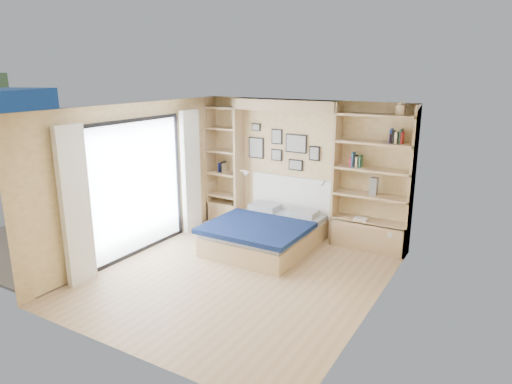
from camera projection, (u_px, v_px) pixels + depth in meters
The scene contains 8 objects.
ground at pixel (239, 276), 6.86m from camera, with size 4.50×4.50×0.00m, color tan.
room_shell at pixel (266, 183), 8.04m from camera, with size 4.50×4.50×4.50m.
bed at pixel (266, 232), 7.93m from camera, with size 1.65×2.02×1.07m.
photo_gallery at pixel (281, 147), 8.52m from camera, with size 1.48×0.02×0.82m.
reading_lamps at pixel (283, 177), 8.39m from camera, with size 1.92×0.12×0.15m.
shelf_decor at pixel (361, 151), 7.60m from camera, with size 3.57×0.23×2.03m.
deck at pixel (78, 234), 8.62m from camera, with size 3.20×4.00×0.05m, color brown.
deck_chair at pixel (81, 215), 8.47m from camera, with size 0.80×0.97×0.84m.
Camera 1 is at (3.41, -5.30, 3.01)m, focal length 32.00 mm.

